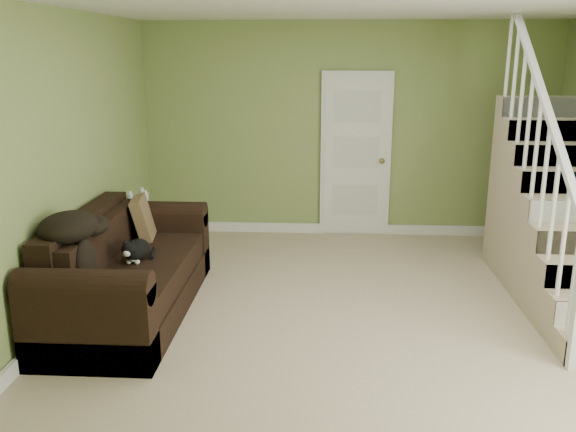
# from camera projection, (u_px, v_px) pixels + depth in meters

# --- Properties ---
(floor) EXTENTS (5.00, 5.50, 0.01)m
(floor) POSITION_uv_depth(u_px,v_px,m) (355.00, 326.00, 5.15)
(floor) COLOR tan
(floor) RESTS_ON ground
(ceiling) EXTENTS (5.00, 5.50, 0.01)m
(ceiling) POSITION_uv_depth(u_px,v_px,m) (366.00, 1.00, 4.47)
(ceiling) COLOR white
(ceiling) RESTS_ON wall_back
(wall_back) EXTENTS (5.00, 0.04, 2.60)m
(wall_back) POSITION_uv_depth(u_px,v_px,m) (348.00, 131.00, 7.46)
(wall_back) COLOR #7F944F
(wall_back) RESTS_ON floor
(wall_front) EXTENTS (5.00, 0.04, 2.60)m
(wall_front) POSITION_uv_depth(u_px,v_px,m) (403.00, 328.00, 2.16)
(wall_front) COLOR #7F944F
(wall_front) RESTS_ON floor
(wall_left) EXTENTS (0.04, 5.50, 2.60)m
(wall_left) POSITION_uv_depth(u_px,v_px,m) (52.00, 171.00, 4.95)
(wall_left) COLOR #7F944F
(wall_left) RESTS_ON floor
(baseboard_back) EXTENTS (5.00, 0.04, 0.12)m
(baseboard_back) POSITION_uv_depth(u_px,v_px,m) (346.00, 229.00, 7.75)
(baseboard_back) COLOR white
(baseboard_back) RESTS_ON floor
(baseboard_left) EXTENTS (0.04, 5.50, 0.12)m
(baseboard_left) POSITION_uv_depth(u_px,v_px,m) (70.00, 312.00, 5.27)
(baseboard_left) COLOR white
(baseboard_left) RESTS_ON floor
(door) EXTENTS (0.86, 0.12, 2.02)m
(door) POSITION_uv_depth(u_px,v_px,m) (356.00, 155.00, 7.49)
(door) COLOR white
(door) RESTS_ON floor
(staircase) EXTENTS (1.00, 2.51, 2.82)m
(staircase) POSITION_uv_depth(u_px,v_px,m) (563.00, 225.00, 5.80)
(staircase) COLOR tan
(staircase) RESTS_ON floor
(sofa) EXTENTS (0.98, 2.26, 0.89)m
(sofa) POSITION_uv_depth(u_px,v_px,m) (125.00, 276.00, 5.35)
(sofa) COLOR black
(sofa) RESTS_ON floor
(side_table) EXTENTS (0.54, 0.54, 0.83)m
(side_table) POSITION_uv_depth(u_px,v_px,m) (142.00, 237.00, 6.54)
(side_table) COLOR black
(side_table) RESTS_ON floor
(cat) EXTENTS (0.24, 0.51, 0.25)m
(cat) POSITION_uv_depth(u_px,v_px,m) (136.00, 250.00, 5.27)
(cat) COLOR black
(cat) RESTS_ON sofa
(banana) EXTENTS (0.08, 0.19, 0.05)m
(banana) POSITION_uv_depth(u_px,v_px,m) (139.00, 279.00, 4.79)
(banana) COLOR yellow
(banana) RESTS_ON sofa
(throw_pillow) EXTENTS (0.26, 0.44, 0.43)m
(throw_pillow) POSITION_uv_depth(u_px,v_px,m) (143.00, 218.00, 5.91)
(throw_pillow) COLOR #452B1B
(throw_pillow) RESTS_ON sofa
(throw_blanket) EXTENTS (0.53, 0.64, 0.23)m
(throw_blanket) POSITION_uv_depth(u_px,v_px,m) (68.00, 227.00, 4.73)
(throw_blanket) COLOR black
(throw_blanket) RESTS_ON sofa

